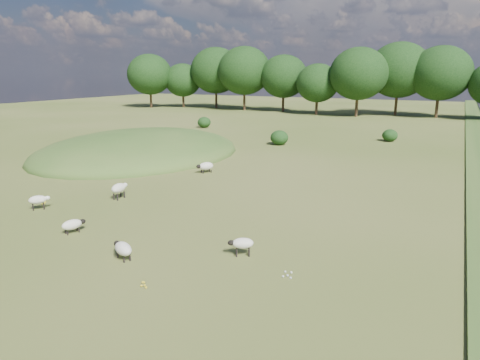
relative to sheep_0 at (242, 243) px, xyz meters
name	(u,v)px	position (x,y,z in m)	size (l,w,h in m)	color
ground	(300,150)	(-5.76, 23.20, -0.51)	(160.00, 160.00, 0.00)	#42581B
mound	(140,153)	(-17.76, 15.20, -0.51)	(16.00, 20.00, 4.00)	#33561E
treeline	(368,75)	(-6.82, 58.63, 6.05)	(96.28, 14.66, 11.70)	black
shrubs	(276,131)	(-10.83, 29.76, 0.18)	(24.62, 9.81, 1.44)	black
sheep_0	(242,243)	(0.00, 0.00, 0.00)	(1.03, 0.80, 0.73)	beige
sheep_1	(206,166)	(-8.69, 11.47, -0.03)	(1.07, 1.34, 0.77)	beige
sheep_2	(38,200)	(-12.05, 0.34, 0.02)	(0.89, 1.04, 0.76)	beige
sheep_3	(73,225)	(-7.82, -1.25, -0.12)	(0.75, 1.12, 0.62)	beige
sheep_4	(123,249)	(-3.92, -2.35, -0.08)	(1.23, 0.85, 0.68)	beige
sheep_5	(119,188)	(-9.67, 3.75, 0.12)	(0.60, 1.26, 0.90)	beige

